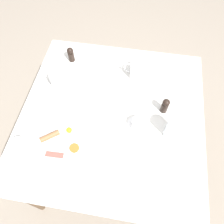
{
  "coord_description": "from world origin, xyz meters",
  "views": [
    {
      "loc": [
        0.62,
        0.1,
        1.87
      ],
      "look_at": [
        0.0,
        0.0,
        0.79
      ],
      "focal_mm": 35.0,
      "sensor_mm": 36.0,
      "label": 1
    }
  ],
  "objects_px": {
    "knife_by_plate": "(110,102)",
    "pepper_grinder": "(165,105)",
    "teacup_with_saucer_left": "(139,125)",
    "salt_grinder": "(71,54)",
    "fork_by_plate": "(105,73)",
    "napkin_folded": "(181,73)",
    "breakfast_plate": "(62,142)",
    "water_glass_tall": "(174,128)",
    "creamer_jug": "(19,144)",
    "spoon_for_tea": "(159,201)",
    "teapot_far": "(61,79)",
    "teapot_near": "(140,71)"
  },
  "relations": [
    {
      "from": "teapot_far",
      "to": "spoon_for_tea",
      "type": "bearing_deg",
      "value": 159.9
    },
    {
      "from": "teapot_far",
      "to": "knife_by_plate",
      "type": "distance_m",
      "value": 0.34
    },
    {
      "from": "teapot_near",
      "to": "pepper_grinder",
      "type": "height_order",
      "value": "teapot_near"
    },
    {
      "from": "teacup_with_saucer_left",
      "to": "pepper_grinder",
      "type": "xyz_separation_m",
      "value": [
        -0.13,
        0.13,
        0.03
      ]
    },
    {
      "from": "teapot_near",
      "to": "napkin_folded",
      "type": "height_order",
      "value": "teapot_near"
    },
    {
      "from": "water_glass_tall",
      "to": "pepper_grinder",
      "type": "xyz_separation_m",
      "value": [
        -0.14,
        -0.05,
        -0.01
      ]
    },
    {
      "from": "teapot_far",
      "to": "spoon_for_tea",
      "type": "relative_size",
      "value": 1.52
    },
    {
      "from": "water_glass_tall",
      "to": "creamer_jug",
      "type": "xyz_separation_m",
      "value": [
        0.21,
        -0.78,
        -0.04
      ]
    },
    {
      "from": "teapot_near",
      "to": "napkin_folded",
      "type": "xyz_separation_m",
      "value": [
        -0.07,
        0.27,
        -0.05
      ]
    },
    {
      "from": "pepper_grinder",
      "to": "teapot_far",
      "type": "bearing_deg",
      "value": -98.24
    },
    {
      "from": "teapot_far",
      "to": "breakfast_plate",
      "type": "bearing_deg",
      "value": 128.87
    },
    {
      "from": "spoon_for_tea",
      "to": "creamer_jug",
      "type": "bearing_deg",
      "value": -101.76
    },
    {
      "from": "water_glass_tall",
      "to": "pepper_grinder",
      "type": "bearing_deg",
      "value": -161.69
    },
    {
      "from": "salt_grinder",
      "to": "water_glass_tall",
      "type": "bearing_deg",
      "value": 56.84
    },
    {
      "from": "teapot_near",
      "to": "spoon_for_tea",
      "type": "distance_m",
      "value": 0.76
    },
    {
      "from": "teapot_far",
      "to": "salt_grinder",
      "type": "height_order",
      "value": "teapot_far"
    },
    {
      "from": "salt_grinder",
      "to": "creamer_jug",
      "type": "bearing_deg",
      "value": -9.55
    },
    {
      "from": "teacup_with_saucer_left",
      "to": "water_glass_tall",
      "type": "relative_size",
      "value": 1.02
    },
    {
      "from": "knife_by_plate",
      "to": "pepper_grinder",
      "type": "bearing_deg",
      "value": 89.64
    },
    {
      "from": "creamer_jug",
      "to": "fork_by_plate",
      "type": "height_order",
      "value": "creamer_jug"
    },
    {
      "from": "pepper_grinder",
      "to": "napkin_folded",
      "type": "relative_size",
      "value": 0.63
    },
    {
      "from": "creamer_jug",
      "to": "spoon_for_tea",
      "type": "bearing_deg",
      "value": 78.24
    },
    {
      "from": "knife_by_plate",
      "to": "fork_by_plate",
      "type": "bearing_deg",
      "value": -162.19
    },
    {
      "from": "knife_by_plate",
      "to": "breakfast_plate",
      "type": "bearing_deg",
      "value": -35.23
    },
    {
      "from": "teapot_far",
      "to": "creamer_jug",
      "type": "xyz_separation_m",
      "value": [
        0.44,
        -0.1,
        -0.02
      ]
    },
    {
      "from": "teapot_far",
      "to": "pepper_grinder",
      "type": "height_order",
      "value": "teapot_far"
    },
    {
      "from": "knife_by_plate",
      "to": "spoon_for_tea",
      "type": "xyz_separation_m",
      "value": [
        0.51,
        0.32,
        0.0
      ]
    },
    {
      "from": "breakfast_plate",
      "to": "knife_by_plate",
      "type": "xyz_separation_m",
      "value": [
        -0.3,
        0.21,
        -0.01
      ]
    },
    {
      "from": "fork_by_plate",
      "to": "knife_by_plate",
      "type": "height_order",
      "value": "same"
    },
    {
      "from": "breakfast_plate",
      "to": "pepper_grinder",
      "type": "height_order",
      "value": "pepper_grinder"
    },
    {
      "from": "salt_grinder",
      "to": "fork_by_plate",
      "type": "bearing_deg",
      "value": 72.13
    },
    {
      "from": "teapot_far",
      "to": "spoon_for_tea",
      "type": "xyz_separation_m",
      "value": [
        0.6,
        0.64,
        -0.05
      ]
    },
    {
      "from": "teapot_near",
      "to": "water_glass_tall",
      "type": "bearing_deg",
      "value": -49.57
    },
    {
      "from": "teacup_with_saucer_left",
      "to": "fork_by_plate",
      "type": "relative_size",
      "value": 0.88
    },
    {
      "from": "teacup_with_saucer_left",
      "to": "salt_grinder",
      "type": "relative_size",
      "value": 1.32
    },
    {
      "from": "teapot_far",
      "to": "creamer_jug",
      "type": "bearing_deg",
      "value": 100.02
    },
    {
      "from": "teacup_with_saucer_left",
      "to": "fork_by_plate",
      "type": "distance_m",
      "value": 0.43
    },
    {
      "from": "breakfast_plate",
      "to": "fork_by_plate",
      "type": "distance_m",
      "value": 0.53
    },
    {
      "from": "knife_by_plate",
      "to": "teacup_with_saucer_left",
      "type": "bearing_deg",
      "value": 54.35
    },
    {
      "from": "water_glass_tall",
      "to": "creamer_jug",
      "type": "relative_size",
      "value": 1.71
    },
    {
      "from": "teacup_with_saucer_left",
      "to": "knife_by_plate",
      "type": "distance_m",
      "value": 0.23
    },
    {
      "from": "teapot_near",
      "to": "fork_by_plate",
      "type": "bearing_deg",
      "value": -164.97
    },
    {
      "from": "breakfast_plate",
      "to": "knife_by_plate",
      "type": "height_order",
      "value": "breakfast_plate"
    },
    {
      "from": "salt_grinder",
      "to": "fork_by_plate",
      "type": "relative_size",
      "value": 0.67
    },
    {
      "from": "teapot_near",
      "to": "napkin_folded",
      "type": "relative_size",
      "value": 1.27
    },
    {
      "from": "teacup_with_saucer_left",
      "to": "salt_grinder",
      "type": "height_order",
      "value": "salt_grinder"
    },
    {
      "from": "teacup_with_saucer_left",
      "to": "creamer_jug",
      "type": "distance_m",
      "value": 0.64
    },
    {
      "from": "knife_by_plate",
      "to": "spoon_for_tea",
      "type": "bearing_deg",
      "value": 32.21
    },
    {
      "from": "teapot_near",
      "to": "creamer_jug",
      "type": "xyz_separation_m",
      "value": [
        0.59,
        -0.57,
        -0.02
      ]
    },
    {
      "from": "creamer_jug",
      "to": "fork_by_plate",
      "type": "relative_size",
      "value": 0.5
    }
  ]
}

